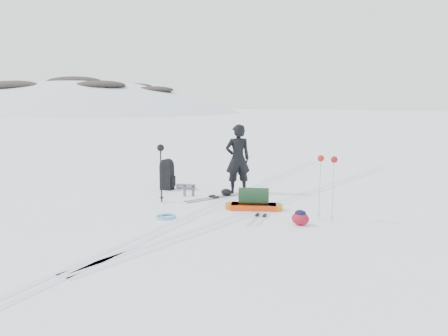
{
  "coord_description": "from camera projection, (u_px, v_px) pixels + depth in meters",
  "views": [
    {
      "loc": [
        5.75,
        -9.02,
        2.67
      ],
      "look_at": [
        0.1,
        0.33,
        0.95
      ],
      "focal_mm": 35.0,
      "sensor_mm": 36.0,
      "label": 1
    }
  ],
  "objects": [
    {
      "name": "thermos_pair",
      "position": [
        189.0,
        191.0,
        12.15
      ],
      "size": [
        0.26,
        0.24,
        0.31
      ],
      "rotation": [
        0.0,
        0.0,
        -0.05
      ],
      "color": "slate",
      "rests_on": "ground"
    },
    {
      "name": "ski_poles_black",
      "position": [
        161.0,
        155.0,
        11.3
      ],
      "size": [
        0.2,
        0.19,
        1.53
      ],
      "rotation": [
        0.0,
        0.0,
        0.21
      ],
      "color": "black",
      "rests_on": "ground"
    },
    {
      "name": "pulk_sled",
      "position": [
        254.0,
        201.0,
        10.67
      ],
      "size": [
        1.44,
        0.97,
        0.54
      ],
      "rotation": [
        0.0,
        0.0,
        0.45
      ],
      "color": "#E83B0D",
      "rests_on": "ground"
    },
    {
      "name": "ski_poles_silver",
      "position": [
        327.0,
        166.0,
        9.53
      ],
      "size": [
        0.46,
        0.2,
        1.46
      ],
      "rotation": [
        0.0,
        0.0,
        0.01
      ],
      "color": "silver",
      "rests_on": "ground"
    },
    {
      "name": "touring_skis_grey",
      "position": [
        214.0,
        197.0,
        11.93
      ],
      "size": [
        0.95,
        1.76,
        0.07
      ],
      "rotation": [
        0.0,
        0.0,
        1.17
      ],
      "color": "gray",
      "rests_on": "ground"
    },
    {
      "name": "rope_coil",
      "position": [
        166.0,
        217.0,
        9.95
      ],
      "size": [
        0.46,
        0.46,
        0.06
      ],
      "rotation": [
        0.0,
        0.0,
        0.0
      ],
      "color": "#59B4D9",
      "rests_on": "ground"
    },
    {
      "name": "ski_tracks",
      "position": [
        251.0,
        202.0,
        11.41
      ],
      "size": [
        3.38,
        17.97,
        0.01
      ],
      "color": "silver",
      "rests_on": "ground"
    },
    {
      "name": "skier",
      "position": [
        238.0,
        159.0,
        12.42
      ],
      "size": [
        0.85,
        0.84,
        1.98
      ],
      "primitive_type": "imported",
      "rotation": [
        0.0,
        0.0,
        3.92
      ],
      "color": "black",
      "rests_on": "ground"
    },
    {
      "name": "expedition_rucksack",
      "position": [
        169.0,
        175.0,
        13.0
      ],
      "size": [
        0.91,
        0.71,
        0.93
      ],
      "rotation": [
        0.0,
        0.0,
        0.14
      ],
      "color": "black",
      "rests_on": "ground"
    },
    {
      "name": "small_daypack",
      "position": [
        300.0,
        218.0,
        9.35
      ],
      "size": [
        0.4,
        0.31,
        0.33
      ],
      "rotation": [
        0.0,
        0.0,
        0.05
      ],
      "color": "maroon",
      "rests_on": "ground"
    },
    {
      "name": "stuff_sack",
      "position": [
        226.0,
        192.0,
        12.2
      ],
      "size": [
        0.39,
        0.35,
        0.2
      ],
      "rotation": [
        0.0,
        0.0,
        0.42
      ],
      "color": "black",
      "rests_on": "ground"
    },
    {
      "name": "touring_skis_white",
      "position": [
        261.0,
        216.0,
        10.03
      ],
      "size": [
        0.62,
        1.71,
        0.06
      ],
      "rotation": [
        0.0,
        0.0,
        -1.34
      ],
      "color": "silver",
      "rests_on": "ground"
    },
    {
      "name": "ground",
      "position": [
        214.0,
        207.0,
        10.98
      ],
      "size": [
        200.0,
        200.0,
        0.0
      ],
      "primitive_type": "plane",
      "color": "white",
      "rests_on": "ground"
    }
  ]
}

